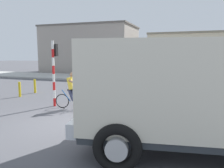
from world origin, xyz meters
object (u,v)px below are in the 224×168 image
Objects in this scene: bollard_far at (35,86)px; pedestrian_near_kerb at (99,74)px; truck_foreground at (186,90)px; traffic_light_pole at (54,64)px; cyclist at (72,90)px; car_red_near at (158,82)px; bollard_near at (20,89)px.

pedestrian_near_kerb is at bearing 64.52° from bollard_far.
traffic_light_pole is (-6.21, 3.45, 0.40)m from truck_foreground.
traffic_light_pole reaches higher than cyclist.
truck_foreground is 1.39× the size of car_red_near.
pedestrian_near_kerb is (-1.99, 8.06, -0.02)m from cyclist.
traffic_light_pole is 7.99m from pedestrian_near_kerb.
pedestrian_near_kerb is 1.80× the size of bollard_far.
truck_foreground is 8.43m from car_red_near.
cyclist is (-5.12, 3.24, -0.80)m from truck_foreground.
traffic_light_pole is at bearing -132.72° from car_red_near.
truck_foreground is 6.38× the size of bollard_near.
traffic_light_pole reaches higher than bollard_far.
traffic_light_pole is 3.56× the size of bollard_near.
bollard_near is (-4.45, 1.52, -0.41)m from cyclist.
pedestrian_near_kerb is at bearing 122.22° from truck_foreground.
car_red_near is 4.58× the size of bollard_far.
truck_foreground is at bearing -29.06° from traffic_light_pole.
cyclist reaches higher than car_red_near.
bollard_near is at bearing 158.83° from traffic_light_pole.
bollard_near is at bearing 153.59° from truck_foreground.
traffic_light_pole is 0.78× the size of car_red_near.
truck_foreground reaches higher than car_red_near.
bollard_far is at bearing 90.00° from bollard_near.
bollard_far is at bearing 146.75° from cyclist.
traffic_light_pole is 3.95m from bollard_near.
traffic_light_pole is 6.57m from car_red_near.
cyclist is at bearing -76.09° from pedestrian_near_kerb.
pedestrian_near_kerb is (-0.91, 7.84, -1.22)m from traffic_light_pole.
car_red_near is (4.38, 4.74, -1.25)m from traffic_light_pole.
cyclist reaches higher than bollard_near.
bollard_far is at bearing 147.26° from truck_foreground.
bollard_near is (-9.57, 4.75, -1.22)m from truck_foreground.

